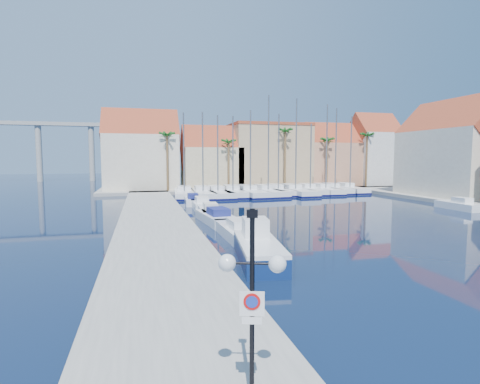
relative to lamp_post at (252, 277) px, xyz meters
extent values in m
plane|color=black|center=(7.84, 11.38, -3.24)|extent=(260.00, 260.00, 0.00)
cube|color=gray|center=(-1.16, 24.88, -2.99)|extent=(6.00, 77.00, 0.50)
cube|color=gray|center=(17.84, 59.38, -2.99)|extent=(54.00, 16.00, 0.50)
cylinder|color=black|center=(0.00, 0.00, -0.65)|extent=(0.10, 0.10, 4.18)
cylinder|color=black|center=(-0.25, 0.09, 0.29)|extent=(0.51, 0.21, 0.05)
cylinder|color=black|center=(0.25, -0.08, 0.29)|extent=(0.51, 0.21, 0.05)
sphere|color=white|center=(-0.49, 0.17, 0.29)|extent=(0.38, 0.38, 0.38)
sphere|color=white|center=(0.50, -0.16, 0.29)|extent=(0.38, 0.38, 0.38)
cube|color=black|center=(0.00, 0.00, 1.33)|extent=(0.26, 0.19, 0.17)
cube|color=white|center=(-0.02, -0.05, -0.55)|extent=(0.51, 0.19, 0.52)
cylinder|color=red|center=(-0.03, -0.08, -0.50)|extent=(0.34, 0.13, 0.36)
cylinder|color=#1933A5|center=(-0.03, -0.09, -0.50)|extent=(0.24, 0.09, 0.25)
cube|color=white|center=(-0.02, -0.05, -0.92)|extent=(0.41, 0.16, 0.15)
cylinder|color=black|center=(1.24, 4.87, -2.50)|extent=(0.20, 0.20, 0.50)
cube|color=navy|center=(3.96, 11.99, -2.76)|extent=(3.07, 6.66, 0.96)
cube|color=white|center=(3.96, 11.99, -2.18)|extent=(3.07, 6.66, 0.21)
cube|color=white|center=(4.15, 13.26, -1.59)|extent=(1.63, 1.90, 1.17)
cube|color=white|center=(4.52, 18.68, -2.84)|extent=(2.31, 7.07, 0.80)
cube|color=white|center=(4.53, 17.98, -2.14)|extent=(1.60, 2.48, 0.60)
cube|color=white|center=(4.14, 24.97, -2.84)|extent=(2.78, 7.03, 0.80)
cube|color=navy|center=(4.19, 24.29, -2.14)|extent=(1.74, 2.53, 0.60)
cube|color=white|center=(4.20, 28.60, -2.84)|extent=(2.09, 5.70, 0.80)
cube|color=white|center=(4.17, 28.04, -2.14)|extent=(1.36, 2.03, 0.60)
cube|color=white|center=(4.31, 34.81, -2.84)|extent=(2.09, 6.05, 0.80)
cube|color=white|center=(4.29, 34.21, -2.14)|extent=(1.40, 2.14, 0.60)
cube|color=white|center=(3.87, 38.71, -2.84)|extent=(2.20, 5.73, 0.80)
cube|color=navy|center=(3.83, 38.15, -2.14)|extent=(1.40, 2.05, 0.60)
cube|color=white|center=(31.84, 26.46, -2.84)|extent=(1.81, 5.36, 0.80)
cube|color=white|center=(31.83, 25.93, -2.14)|extent=(1.23, 1.89, 0.60)
cube|color=white|center=(3.76, 47.05, -2.74)|extent=(3.50, 10.72, 1.00)
cube|color=#0D0F45|center=(3.76, 47.05, -3.06)|extent=(3.57, 10.79, 0.28)
cube|color=white|center=(3.84, 48.11, -1.94)|extent=(2.15, 3.30, 0.60)
cylinder|color=slate|center=(3.72, 46.53, 3.31)|extent=(0.20, 0.20, 11.12)
cube|color=white|center=(6.39, 46.60, -2.74)|extent=(3.44, 11.20, 1.00)
cube|color=#0D0F45|center=(6.39, 46.60, -3.06)|extent=(3.50, 11.26, 0.28)
cube|color=white|center=(6.44, 47.70, -1.94)|extent=(2.18, 3.42, 0.60)
cylinder|color=slate|center=(6.36, 46.04, 3.36)|extent=(0.20, 0.20, 11.21)
cube|color=white|center=(8.50, 46.55, -2.74)|extent=(3.46, 11.31, 1.00)
cube|color=#0D0F45|center=(8.50, 46.55, -3.06)|extent=(3.53, 11.37, 0.28)
cube|color=white|center=(8.45, 47.66, -1.94)|extent=(2.20, 3.45, 0.60)
cylinder|color=slate|center=(8.53, 45.99, 3.17)|extent=(0.20, 0.20, 10.83)
cube|color=white|center=(10.95, 47.05, -2.74)|extent=(3.73, 11.28, 1.00)
cube|color=#0D0F45|center=(10.95, 47.05, -3.06)|extent=(3.79, 11.34, 0.28)
cube|color=white|center=(11.04, 48.16, -1.94)|extent=(2.27, 3.47, 0.60)
cylinder|color=slate|center=(10.91, 46.50, 3.16)|extent=(0.20, 0.20, 10.82)
cube|color=white|center=(13.44, 46.62, -2.74)|extent=(3.72, 11.94, 1.00)
cube|color=#0D0F45|center=(13.44, 46.62, -3.06)|extent=(3.78, 12.00, 0.28)
cube|color=white|center=(13.37, 47.79, -1.94)|extent=(2.34, 3.65, 0.60)
cylinder|color=slate|center=(13.47, 46.03, 3.60)|extent=(0.20, 0.20, 11.69)
cube|color=white|center=(16.26, 46.65, -2.74)|extent=(3.58, 11.40, 1.00)
cube|color=#0D0F45|center=(16.26, 46.65, -3.06)|extent=(3.65, 11.47, 0.28)
cube|color=white|center=(16.19, 47.77, -1.94)|extent=(2.24, 3.49, 0.60)
cylinder|color=slate|center=(16.29, 46.08, 4.75)|extent=(0.20, 0.20, 14.00)
cube|color=white|center=(18.31, 47.64, -2.74)|extent=(2.73, 10.13, 1.00)
cube|color=#0D0F45|center=(18.31, 47.64, -3.06)|extent=(2.80, 10.19, 0.28)
cube|color=white|center=(18.30, 48.65, -1.94)|extent=(1.87, 3.05, 0.60)
cylinder|color=slate|center=(18.31, 47.14, 3.48)|extent=(0.20, 0.20, 11.44)
cube|color=white|center=(20.83, 46.91, -2.74)|extent=(3.48, 12.06, 1.00)
cube|color=#0D0F45|center=(20.83, 46.91, -3.06)|extent=(3.54, 12.13, 0.28)
cube|color=white|center=(20.79, 48.11, -1.94)|extent=(2.29, 3.66, 0.60)
cylinder|color=slate|center=(20.85, 46.31, 4.61)|extent=(0.20, 0.20, 13.71)
cube|color=white|center=(23.65, 47.41, -2.74)|extent=(3.36, 10.20, 1.00)
cube|color=#0D0F45|center=(23.65, 47.41, -3.06)|extent=(3.42, 10.26, 0.28)
cube|color=white|center=(23.72, 48.41, -1.94)|extent=(2.05, 3.14, 0.60)
cylinder|color=slate|center=(23.61, 46.91, 2.79)|extent=(0.20, 0.20, 10.07)
cube|color=white|center=(26.23, 47.18, -2.74)|extent=(3.09, 10.06, 1.00)
cube|color=#0D0F45|center=(26.23, 47.18, -3.06)|extent=(3.15, 10.12, 0.28)
cube|color=white|center=(26.28, 48.18, -1.94)|extent=(1.96, 3.07, 0.60)
cylinder|color=slate|center=(26.20, 46.69, 4.31)|extent=(0.20, 0.20, 13.11)
cube|color=white|center=(28.17, 47.76, -2.74)|extent=(2.40, 9.19, 1.00)
cube|color=#0D0F45|center=(28.17, 47.76, -3.06)|extent=(2.46, 9.25, 0.28)
cube|color=white|center=(28.17, 48.68, -1.94)|extent=(1.67, 2.76, 0.60)
cylinder|color=slate|center=(28.17, 47.31, 4.06)|extent=(0.20, 0.20, 12.60)
cube|color=white|center=(31.01, 47.96, -2.74)|extent=(2.62, 9.52, 1.00)
cube|color=#0D0F45|center=(31.01, 47.96, -3.06)|extent=(2.68, 9.58, 0.28)
cube|color=white|center=(31.02, 48.91, -1.94)|extent=(1.77, 2.87, 0.60)
cylinder|color=slate|center=(31.00, 47.49, 3.49)|extent=(0.20, 0.20, 11.46)
cube|color=beige|center=(-2.16, 58.38, 1.76)|extent=(12.00, 9.00, 9.00)
cube|color=brown|center=(-2.16, 58.38, 6.26)|extent=(12.30, 9.00, 9.00)
cube|color=tan|center=(9.84, 58.38, 0.76)|extent=(10.00, 8.00, 7.00)
cube|color=brown|center=(9.84, 58.38, 4.26)|extent=(10.30, 8.00, 8.00)
cube|color=tan|center=(20.84, 59.38, 2.76)|extent=(14.00, 10.00, 11.00)
cube|color=brown|center=(20.84, 59.38, 8.51)|extent=(14.20, 10.20, 0.50)
cube|color=tan|center=(32.84, 58.38, 1.26)|extent=(10.00, 8.00, 8.00)
cube|color=brown|center=(32.84, 58.38, 5.26)|extent=(10.30, 8.00, 8.00)
cube|color=silver|center=(41.84, 57.38, 2.26)|extent=(8.00, 8.00, 10.00)
cube|color=brown|center=(41.84, 57.38, 7.26)|extent=(8.30, 8.00, 8.00)
cube|color=beige|center=(39.84, 35.38, 1.76)|extent=(9.00, 14.00, 9.00)
cube|color=brown|center=(39.84, 35.38, 6.26)|extent=(9.00, 14.30, 9.00)
cylinder|color=brown|center=(1.84, 53.38, 1.76)|extent=(0.36, 0.36, 9.00)
sphere|color=#18561A|center=(1.84, 53.38, 6.11)|extent=(2.60, 2.60, 2.60)
cylinder|color=brown|center=(11.84, 53.38, 1.26)|extent=(0.36, 0.36, 8.00)
sphere|color=#18561A|center=(11.84, 53.38, 5.11)|extent=(2.60, 2.60, 2.60)
cylinder|color=brown|center=(21.84, 53.38, 2.26)|extent=(0.36, 0.36, 10.00)
sphere|color=#18561A|center=(21.84, 53.38, 7.11)|extent=(2.60, 2.60, 2.60)
cylinder|color=brown|center=(29.84, 53.38, 1.51)|extent=(0.36, 0.36, 8.50)
sphere|color=#18561A|center=(29.84, 53.38, 5.61)|extent=(2.60, 2.60, 2.60)
cylinder|color=brown|center=(37.84, 53.38, 2.01)|extent=(0.36, 0.36, 9.50)
sphere|color=#18561A|center=(37.84, 53.38, 6.61)|extent=(2.60, 2.60, 2.60)
cube|color=#9E9E99|center=(-30.16, 93.38, 10.76)|extent=(48.00, 2.20, 0.90)
cylinder|color=#9E9E99|center=(-26.16, 93.38, 3.76)|extent=(1.40, 1.40, 14.00)
cylinder|color=#9E9E99|center=(-14.16, 93.38, 3.76)|extent=(1.40, 1.40, 14.00)
camera|label=1|loc=(-2.17, -7.26, 2.47)|focal=28.00mm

